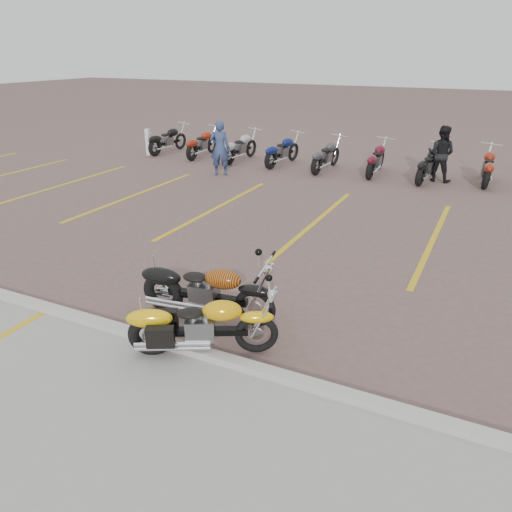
{
  "coord_description": "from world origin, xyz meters",
  "views": [
    {
      "loc": [
        3.71,
        -6.76,
        3.85
      ],
      "look_at": [
        0.44,
        -0.11,
        0.75
      ],
      "focal_mm": 35.0,
      "sensor_mm": 36.0,
      "label": 1
    }
  ],
  "objects": [
    {
      "name": "bg_bike_row",
      "position": [
        0.07,
        9.57,
        0.55
      ],
      "size": [
        17.19,
        2.02,
        1.1
      ],
      "color": "black",
      "rests_on": "ground"
    },
    {
      "name": "yellow_cruiser",
      "position": [
        0.49,
        -1.93,
        0.41
      ],
      "size": [
        1.84,
        1.04,
        0.83
      ],
      "rotation": [
        0.08,
        0.0,
        0.48
      ],
      "color": "black",
      "rests_on": "ground"
    },
    {
      "name": "ground",
      "position": [
        0.0,
        0.0,
        0.0
      ],
      "size": [
        100.0,
        100.0,
        0.0
      ],
      "primitive_type": "plane",
      "color": "brown",
      "rests_on": "ground"
    },
    {
      "name": "parking_stripes",
      "position": [
        0.0,
        4.0,
        0.0
      ],
      "size": [
        38.0,
        5.5,
        0.01
      ],
      "primitive_type": null,
      "color": "gold",
      "rests_on": "ground"
    },
    {
      "name": "curb",
      "position": [
        0.0,
        -2.0,
        0.06
      ],
      "size": [
        60.0,
        0.18,
        0.12
      ],
      "primitive_type": "cube",
      "color": "#ADAAA3",
      "rests_on": "ground"
    },
    {
      "name": "bollard",
      "position": [
        -8.56,
        8.79,
        0.5
      ],
      "size": [
        0.16,
        0.16,
        1.0
      ],
      "primitive_type": "cube",
      "rotation": [
        0.0,
        0.0,
        0.09
      ],
      "color": "silver",
      "rests_on": "ground"
    },
    {
      "name": "person_b",
      "position": [
        2.06,
        9.48,
        0.85
      ],
      "size": [
        0.93,
        0.78,
        1.7
      ],
      "primitive_type": "imported",
      "rotation": [
        0.0,
        0.0,
        2.97
      ],
      "color": "black",
      "rests_on": "ground"
    },
    {
      "name": "flame_cruiser",
      "position": [
        0.04,
        -1.05,
        0.44
      ],
      "size": [
        2.17,
        0.44,
        0.89
      ],
      "rotation": [
        0.11,
        0.0,
        0.12
      ],
      "color": "black",
      "rests_on": "ground"
    },
    {
      "name": "concrete_apron",
      "position": [
        0.0,
        -4.5,
        0.01
      ],
      "size": [
        60.0,
        5.0,
        0.01
      ],
      "primitive_type": "cube",
      "color": "#9E9B93",
      "rests_on": "ground"
    },
    {
      "name": "person_a",
      "position": [
        -4.44,
        7.2,
        0.87
      ],
      "size": [
        0.75,
        0.64,
        1.75
      ],
      "primitive_type": "imported",
      "rotation": [
        0.0,
        0.0,
        3.55
      ],
      "color": "navy",
      "rests_on": "ground"
    }
  ]
}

